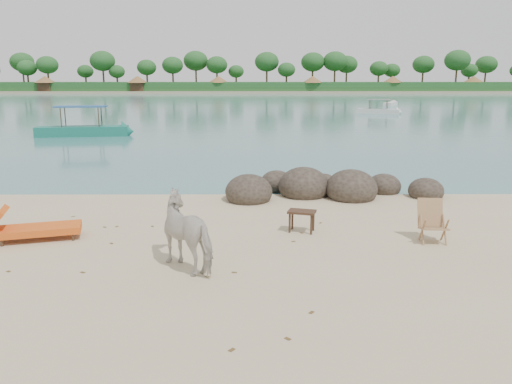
# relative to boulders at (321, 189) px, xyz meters

# --- Properties ---
(water) EXTENTS (400.00, 400.00, 0.00)m
(water) POSITION_rel_boulders_xyz_m (-2.80, 84.16, -0.24)
(water) COLOR #376B6F
(water) RESTS_ON ground
(far_shore) EXTENTS (420.00, 90.00, 1.40)m
(far_shore) POSITION_rel_boulders_xyz_m (-2.80, 164.16, -0.24)
(far_shore) COLOR tan
(far_shore) RESTS_ON ground
(far_scenery) EXTENTS (420.00, 18.00, 9.50)m
(far_scenery) POSITION_rel_boulders_xyz_m (-2.77, 130.86, 2.90)
(far_scenery) COLOR #1E4C1E
(far_scenery) RESTS_ON ground
(boulders) EXTENTS (6.63, 3.11, 1.18)m
(boulders) POSITION_rel_boulders_xyz_m (0.00, 0.00, 0.00)
(boulders) COLOR #2D251E
(boulders) RESTS_ON ground
(cow) EXTENTS (1.69, 1.73, 1.41)m
(cow) POSITION_rel_boulders_xyz_m (-3.25, -6.00, 0.46)
(cow) COLOR silver
(cow) RESTS_ON ground
(side_table) EXTENTS (0.72, 0.56, 0.51)m
(side_table) POSITION_rel_boulders_xyz_m (-0.95, -3.78, 0.01)
(side_table) COLOR #322014
(side_table) RESTS_ON ground
(lounge_chair) EXTENTS (2.34, 1.35, 0.66)m
(lounge_chair) POSITION_rel_boulders_xyz_m (-6.86, -4.32, 0.09)
(lounge_chair) COLOR orange
(lounge_chair) RESTS_ON ground
(deck_chair) EXTENTS (0.64, 0.69, 0.93)m
(deck_chair) POSITION_rel_boulders_xyz_m (1.85, -4.60, 0.22)
(deck_chair) COLOR #A57852
(deck_chair) RESTS_ON ground
(boat_near) EXTENTS (6.61, 2.39, 3.14)m
(boat_near) POSITION_rel_boulders_xyz_m (-13.25, 17.69, 1.33)
(boat_near) COLOR #176958
(boat_near) RESTS_ON water
(boat_mid) EXTENTS (5.15, 3.02, 2.50)m
(boat_mid) POSITION_rel_boulders_xyz_m (11.63, 40.26, 1.01)
(boat_mid) COLOR silver
(boat_mid) RESTS_ON water
(boat_far) EXTENTS (3.39, 5.07, 0.59)m
(boat_far) POSITION_rel_boulders_xyz_m (17.60, 57.47, 0.06)
(boat_far) COLOR silver
(boat_far) RESTS_ON water
(dead_leaves) EXTENTS (6.52, 6.75, 0.00)m
(dead_leaves) POSITION_rel_boulders_xyz_m (-3.72, -5.01, -0.24)
(dead_leaves) COLOR brown
(dead_leaves) RESTS_ON ground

